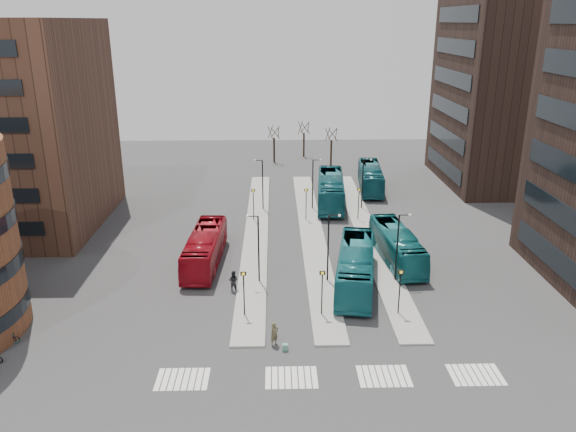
{
  "coord_description": "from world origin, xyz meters",
  "views": [
    {
      "loc": [
        -1.99,
        -26.69,
        21.78
      ],
      "look_at": [
        -0.78,
        21.29,
        5.0
      ],
      "focal_mm": 35.0,
      "sensor_mm": 36.0,
      "label": 1
    }
  ],
  "objects_px": {
    "teal_bus_c": "(397,245)",
    "commuter_b": "(338,287)",
    "commuter_c": "(360,293)",
    "red_bus": "(205,248)",
    "teal_bus_a": "(356,267)",
    "teal_bus_b": "(331,190)",
    "suitcase": "(285,347)",
    "teal_bus_d": "(371,178)",
    "traveller": "(274,334)",
    "bicycle_far": "(8,339)",
    "commuter_a": "(233,281)"
  },
  "relations": [
    {
      "from": "suitcase",
      "to": "commuter_a",
      "type": "bearing_deg",
      "value": 114.29
    },
    {
      "from": "suitcase",
      "to": "commuter_c",
      "type": "relative_size",
      "value": 0.28
    },
    {
      "from": "teal_bus_a",
      "to": "commuter_a",
      "type": "xyz_separation_m",
      "value": [
        -10.49,
        -0.82,
        -0.83
      ]
    },
    {
      "from": "teal_bus_d",
      "to": "commuter_c",
      "type": "distance_m",
      "value": 32.92
    },
    {
      "from": "teal_bus_a",
      "to": "commuter_b",
      "type": "height_order",
      "value": "teal_bus_a"
    },
    {
      "from": "red_bus",
      "to": "traveller",
      "type": "relative_size",
      "value": 6.42
    },
    {
      "from": "suitcase",
      "to": "teal_bus_d",
      "type": "height_order",
      "value": "teal_bus_d"
    },
    {
      "from": "commuter_b",
      "to": "commuter_c",
      "type": "bearing_deg",
      "value": -132.07
    },
    {
      "from": "red_bus",
      "to": "commuter_b",
      "type": "relative_size",
      "value": 7.36
    },
    {
      "from": "bicycle_far",
      "to": "commuter_c",
      "type": "bearing_deg",
      "value": -91.83
    },
    {
      "from": "teal_bus_b",
      "to": "commuter_a",
      "type": "xyz_separation_m",
      "value": [
        -10.54,
        -23.58,
        -0.92
      ]
    },
    {
      "from": "red_bus",
      "to": "traveller",
      "type": "distance_m",
      "value": 15.65
    },
    {
      "from": "teal_bus_c",
      "to": "commuter_b",
      "type": "relative_size",
      "value": 7.24
    },
    {
      "from": "teal_bus_a",
      "to": "commuter_b",
      "type": "relative_size",
      "value": 7.96
    },
    {
      "from": "red_bus",
      "to": "commuter_b",
      "type": "distance_m",
      "value": 13.66
    },
    {
      "from": "red_bus",
      "to": "commuter_c",
      "type": "relative_size",
      "value": 6.7
    },
    {
      "from": "commuter_a",
      "to": "suitcase",
      "type": "bearing_deg",
      "value": 133.04
    },
    {
      "from": "teal_bus_b",
      "to": "commuter_c",
      "type": "height_order",
      "value": "teal_bus_b"
    },
    {
      "from": "commuter_b",
      "to": "commuter_a",
      "type": "bearing_deg",
      "value": 76.45
    },
    {
      "from": "commuter_b",
      "to": "commuter_c",
      "type": "height_order",
      "value": "commuter_c"
    },
    {
      "from": "teal_bus_c",
      "to": "bicycle_far",
      "type": "distance_m",
      "value": 33.63
    },
    {
      "from": "suitcase",
      "to": "teal_bus_d",
      "type": "xyz_separation_m",
      "value": [
        12.38,
        39.22,
        1.41
      ]
    },
    {
      "from": "red_bus",
      "to": "commuter_c",
      "type": "bearing_deg",
      "value": -28.26
    },
    {
      "from": "suitcase",
      "to": "teal_bus_d",
      "type": "distance_m",
      "value": 41.16
    },
    {
      "from": "teal_bus_c",
      "to": "commuter_a",
      "type": "bearing_deg",
      "value": -163.29
    },
    {
      "from": "commuter_c",
      "to": "teal_bus_c",
      "type": "bearing_deg",
      "value": -175.87
    },
    {
      "from": "teal_bus_a",
      "to": "teal_bus_b",
      "type": "height_order",
      "value": "teal_bus_b"
    },
    {
      "from": "red_bus",
      "to": "teal_bus_c",
      "type": "distance_m",
      "value": 18.14
    },
    {
      "from": "red_bus",
      "to": "bicycle_far",
      "type": "relative_size",
      "value": 7.4
    },
    {
      "from": "red_bus",
      "to": "teal_bus_c",
      "type": "xyz_separation_m",
      "value": [
        18.14,
        0.29,
        -0.03
      ]
    },
    {
      "from": "traveller",
      "to": "commuter_b",
      "type": "xyz_separation_m",
      "value": [
        5.32,
        7.37,
        -0.12
      ]
    },
    {
      "from": "red_bus",
      "to": "commuter_c",
      "type": "xyz_separation_m",
      "value": [
        13.42,
        -8.06,
        -0.75
      ]
    },
    {
      "from": "teal_bus_d",
      "to": "bicycle_far",
      "type": "xyz_separation_m",
      "value": [
        -32.04,
        -37.93,
        -1.24
      ]
    },
    {
      "from": "suitcase",
      "to": "bicycle_far",
      "type": "xyz_separation_m",
      "value": [
        -19.65,
        1.3,
        0.17
      ]
    },
    {
      "from": "commuter_a",
      "to": "commuter_b",
      "type": "bearing_deg",
      "value": -169.07
    },
    {
      "from": "suitcase",
      "to": "commuter_b",
      "type": "height_order",
      "value": "commuter_b"
    },
    {
      "from": "teal_bus_a",
      "to": "commuter_b",
      "type": "bearing_deg",
      "value": -120.37
    },
    {
      "from": "red_bus",
      "to": "teal_bus_d",
      "type": "xyz_separation_m",
      "value": [
        19.59,
        24.27,
        0.05
      ]
    },
    {
      "from": "suitcase",
      "to": "teal_bus_a",
      "type": "distance_m",
      "value": 12.02
    },
    {
      "from": "red_bus",
      "to": "bicycle_far",
      "type": "bearing_deg",
      "value": -129.6
    },
    {
      "from": "teal_bus_b",
      "to": "commuter_b",
      "type": "height_order",
      "value": "teal_bus_b"
    },
    {
      "from": "suitcase",
      "to": "commuter_a",
      "type": "height_order",
      "value": "commuter_a"
    },
    {
      "from": "teal_bus_d",
      "to": "red_bus",
      "type": "bearing_deg",
      "value": -123.65
    },
    {
      "from": "suitcase",
      "to": "traveller",
      "type": "bearing_deg",
      "value": 135.58
    },
    {
      "from": "teal_bus_a",
      "to": "commuter_b",
      "type": "xyz_separation_m",
      "value": [
        -1.72,
        -2.03,
        -0.95
      ]
    },
    {
      "from": "teal_bus_c",
      "to": "bicycle_far",
      "type": "bearing_deg",
      "value": -160.22
    },
    {
      "from": "teal_bus_b",
      "to": "commuter_b",
      "type": "relative_size",
      "value": 8.39
    },
    {
      "from": "teal_bus_b",
      "to": "suitcase",
      "type": "bearing_deg",
      "value": -96.08
    },
    {
      "from": "red_bus",
      "to": "bicycle_far",
      "type": "distance_m",
      "value": 18.51
    },
    {
      "from": "red_bus",
      "to": "teal_bus_a",
      "type": "xyz_separation_m",
      "value": [
        13.51,
        -4.83,
        0.13
      ]
    }
  ]
}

